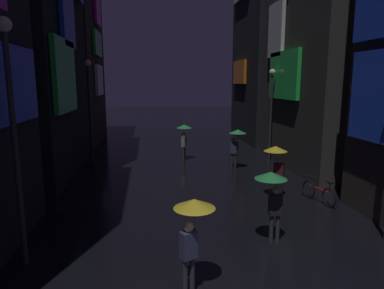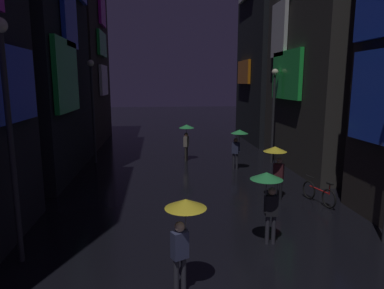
{
  "view_description": "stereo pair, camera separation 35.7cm",
  "coord_description": "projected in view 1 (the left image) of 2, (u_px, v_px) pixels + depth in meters",
  "views": [
    {
      "loc": [
        -1.81,
        -4.5,
        4.55
      ],
      "look_at": [
        0.0,
        9.66,
        1.94
      ],
      "focal_mm": 32.0,
      "sensor_mm": 36.0,
      "label": 1
    },
    {
      "loc": [
        -1.46,
        -4.54,
        4.55
      ],
      "look_at": [
        0.0,
        9.66,
        1.94
      ],
      "focal_mm": 32.0,
      "sensor_mm": 36.0,
      "label": 2
    }
  ],
  "objects": [
    {
      "name": "pedestrian_foreground_right_yellow",
      "position": [
        193.0,
        220.0,
        7.24
      ],
      "size": [
        0.9,
        0.9,
        2.12
      ],
      "color": "#2D2D38",
      "rests_on": "ground"
    },
    {
      "name": "building_right_mid",
      "position": [
        327.0,
        29.0,
        17.71
      ],
      "size": [
        4.25,
        7.91,
        14.53
      ],
      "color": "#33302D",
      "rests_on": "ground"
    },
    {
      "name": "pedestrian_foreground_left_green",
      "position": [
        272.0,
        187.0,
        9.5
      ],
      "size": [
        0.9,
        0.9,
        2.12
      ],
      "color": "#2D2D38",
      "rests_on": "ground"
    },
    {
      "name": "streetlamp_right_far",
      "position": [
        271.0,
        105.0,
        19.07
      ],
      "size": [
        0.36,
        0.36,
        5.27
      ],
      "color": "#2D2D33",
      "rests_on": "ground"
    },
    {
      "name": "pedestrian_far_right_green",
      "position": [
        236.0,
        138.0,
        17.89
      ],
      "size": [
        0.9,
        0.9,
        2.12
      ],
      "color": "#2D2D38",
      "rests_on": "ground"
    },
    {
      "name": "pedestrian_near_crossing_green",
      "position": [
        184.0,
        132.0,
        19.89
      ],
      "size": [
        0.9,
        0.9,
        2.12
      ],
      "color": "#38332D",
      "rests_on": "ground"
    },
    {
      "name": "streetlamp_left_near",
      "position": [
        12.0,
        118.0,
        8.06
      ],
      "size": [
        0.36,
        0.36,
        6.01
      ],
      "color": "#2D2D33",
      "rests_on": "ground"
    },
    {
      "name": "building_right_far",
      "position": [
        270.0,
        37.0,
        25.98
      ],
      "size": [
        4.25,
        7.12,
        15.9
      ],
      "color": "black",
      "rests_on": "ground"
    },
    {
      "name": "building_left_far",
      "position": [
        68.0,
        51.0,
        24.88
      ],
      "size": [
        4.25,
        8.29,
        13.6
      ],
      "color": "#2D2826",
      "rests_on": "ground"
    },
    {
      "name": "streetlamp_left_far",
      "position": [
        90.0,
        100.0,
        18.8
      ],
      "size": [
        0.36,
        0.36,
        5.75
      ],
      "color": "#2D2D33",
      "rests_on": "ground"
    },
    {
      "name": "bicycle_parked_at_storefront",
      "position": [
        319.0,
        192.0,
        13.09
      ],
      "size": [
        0.51,
        1.78,
        0.96
      ],
      "color": "black",
      "rests_on": "ground"
    },
    {
      "name": "pedestrian_midstreet_left_yellow",
      "position": [
        277.0,
        158.0,
        13.26
      ],
      "size": [
        0.9,
        0.9,
        2.12
      ],
      "color": "black",
      "rests_on": "ground"
    }
  ]
}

